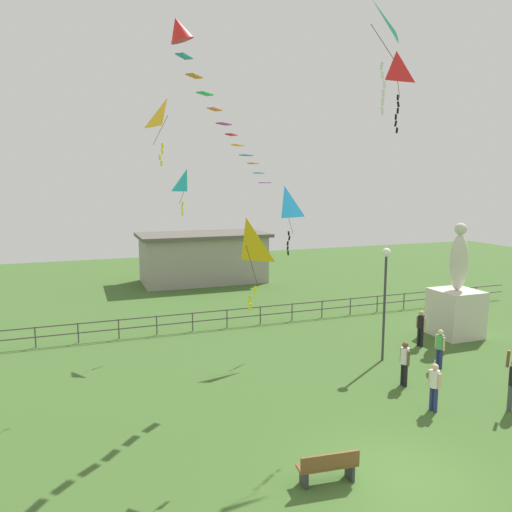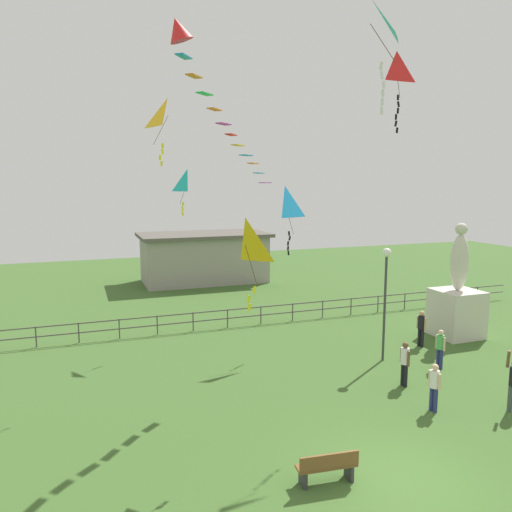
# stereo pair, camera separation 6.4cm
# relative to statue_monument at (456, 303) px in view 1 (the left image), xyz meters

# --- Properties ---
(ground_plane) EXTENTS (80.00, 80.00, 0.00)m
(ground_plane) POSITION_rel_statue_monument_xyz_m (-9.71, -8.91, -1.60)
(ground_plane) COLOR #3D6028
(statue_monument) EXTENTS (1.99, 1.99, 5.44)m
(statue_monument) POSITION_rel_statue_monument_xyz_m (0.00, 0.00, 0.00)
(statue_monument) COLOR beige
(statue_monument) RESTS_ON ground_plane
(lamppost) EXTENTS (0.36, 0.36, 4.69)m
(lamppost) POSITION_rel_statue_monument_xyz_m (-5.18, -1.62, 1.79)
(lamppost) COLOR #38383D
(lamppost) RESTS_ON ground_plane
(park_bench) EXTENTS (1.53, 0.56, 0.85)m
(park_bench) POSITION_rel_statue_monument_xyz_m (-11.39, -8.39, -1.13)
(park_bench) COLOR brown
(park_bench) RESTS_ON ground_plane
(person_0) EXTENTS (0.29, 0.48, 1.58)m
(person_0) POSITION_rel_statue_monument_xyz_m (-3.61, -3.16, -0.69)
(person_0) COLOR navy
(person_0) RESTS_ON ground_plane
(person_1) EXTENTS (0.30, 0.50, 1.64)m
(person_1) POSITION_rel_statue_monument_xyz_m (-5.98, -4.10, -0.65)
(person_1) COLOR black
(person_1) RESTS_ON ground_plane
(person_2) EXTENTS (0.30, 0.49, 1.64)m
(person_2) POSITION_rel_statue_monument_xyz_m (-2.59, -0.72, -0.65)
(person_2) COLOR black
(person_2) RESTS_ON ground_plane
(person_3) EXTENTS (0.29, 0.47, 1.58)m
(person_3) POSITION_rel_statue_monument_xyz_m (-6.34, -6.10, -0.69)
(person_3) COLOR navy
(person_3) RESTS_ON ground_plane
(kite_0) EXTENTS (1.07, 1.07, 2.44)m
(kite_0) POSITION_rel_statue_monument_xyz_m (-12.72, -6.19, 4.00)
(kite_0) COLOR yellow
(kite_1) EXTENTS (1.11, 1.16, 2.47)m
(kite_1) POSITION_rel_statue_monument_xyz_m (-13.37, 1.03, 8.15)
(kite_1) COLOR yellow
(kite_2) EXTENTS (0.90, 0.43, 2.75)m
(kite_2) POSITION_rel_statue_monument_xyz_m (-6.24, -3.25, 9.48)
(kite_2) COLOR red
(kite_3) EXTENTS (0.88, 0.92, 2.09)m
(kite_3) POSITION_rel_statue_monument_xyz_m (-11.93, 4.45, 5.68)
(kite_3) COLOR #19B2B2
(kite_5) EXTENTS (1.21, 1.01, 3.03)m
(kite_5) POSITION_rel_statue_monument_xyz_m (-8.09, 1.99, 4.74)
(kite_5) COLOR #198CD1
(kite_6) EXTENTS (1.05, 1.05, 2.78)m
(kite_6) POSITION_rel_statue_monument_xyz_m (-9.46, -6.68, 9.58)
(kite_6) COLOR #19B2B2
(streamer_kite) EXTENTS (4.78, 5.11, 4.17)m
(streamer_kite) POSITION_rel_statue_monument_xyz_m (-13.78, -4.84, 9.05)
(streamer_kite) COLOR red
(waterfront_railing) EXTENTS (36.05, 0.06, 0.95)m
(waterfront_railing) POSITION_rel_statue_monument_xyz_m (-9.99, 5.09, -0.96)
(waterfront_railing) COLOR #4C4742
(waterfront_railing) RESTS_ON ground_plane
(pavilion_building) EXTENTS (9.39, 5.01, 3.62)m
(pavilion_building) POSITION_rel_statue_monument_xyz_m (-8.07, 17.09, 0.24)
(pavilion_building) COLOR gray
(pavilion_building) RESTS_ON ground_plane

